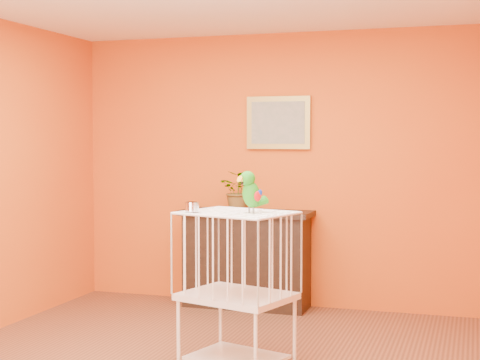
% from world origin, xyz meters
% --- Properties ---
extents(room_shell, '(4.50, 4.50, 4.50)m').
position_xyz_m(room_shell, '(0.00, 0.00, 1.58)').
color(room_shell, '#CD5513').
rests_on(room_shell, ground).
extents(console_cabinet, '(1.24, 0.45, 0.92)m').
position_xyz_m(console_cabinet, '(-0.26, 2.03, 0.46)').
color(console_cabinet, black).
rests_on(console_cabinet, ground).
extents(potted_plant, '(0.43, 0.45, 0.29)m').
position_xyz_m(potted_plant, '(-0.33, 2.05, 1.07)').
color(potted_plant, '#26722D').
rests_on(potted_plant, console_cabinet).
extents(framed_picture, '(0.62, 0.04, 0.50)m').
position_xyz_m(framed_picture, '(0.00, 2.22, 1.75)').
color(framed_picture, '#A48C3A').
rests_on(framed_picture, room_shell).
extents(birdcage, '(0.84, 0.73, 1.09)m').
position_xyz_m(birdcage, '(0.24, 0.20, 0.57)').
color(birdcage, white).
rests_on(birdcage, ground).
extents(feed_cup, '(0.09, 0.09, 0.07)m').
position_xyz_m(feed_cup, '(-0.05, 0.11, 1.13)').
color(feed_cup, silver).
rests_on(feed_cup, birdcage).
extents(parrot, '(0.19, 0.24, 0.29)m').
position_xyz_m(parrot, '(0.35, 0.20, 1.24)').
color(parrot, '#59544C').
rests_on(parrot, birdcage).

